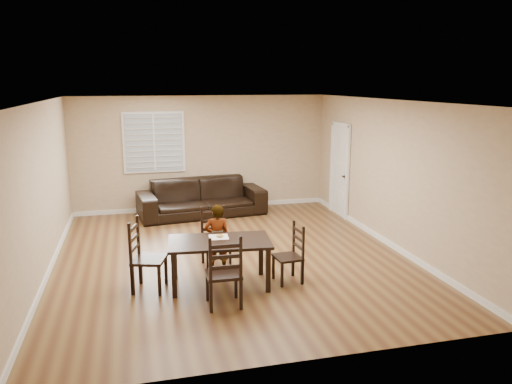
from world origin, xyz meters
TOP-DOWN VIEW (x-y plane):
  - ground at (0.00, 0.00)m, footprint 7.00×7.00m
  - room at (0.04, 0.18)m, footprint 6.04×7.04m
  - dining_table at (-0.40, -1.21)m, footprint 1.59×0.99m
  - chair_near at (-0.33, -0.25)m, footprint 0.47×0.44m
  - chair_far at (-0.48, -2.02)m, footprint 0.48×0.45m
  - chair_left at (-1.56, -1.07)m, footprint 0.57×0.59m
  - chair_right at (0.74, -1.30)m, footprint 0.42×0.44m
  - child at (-0.35, -0.66)m, footprint 0.44×0.32m
  - napkin at (-0.39, -1.04)m, footprint 0.31×0.31m
  - donut at (-0.37, -1.04)m, footprint 0.11×0.11m
  - sofa at (-0.10, 2.91)m, footprint 2.96×1.45m

SIDE VIEW (x-z plane):
  - ground at x=0.00m, z-range 0.00..0.00m
  - chair_right at x=0.74m, z-range -0.04..0.87m
  - sofa at x=-0.10m, z-range 0.00..0.83m
  - chair_near at x=-0.33m, z-range -0.05..0.93m
  - chair_far at x=-0.48m, z-range -0.05..0.99m
  - chair_left at x=-1.56m, z-range -0.05..1.02m
  - child at x=-0.35m, z-range 0.00..1.12m
  - dining_table at x=-0.40m, z-range 0.26..0.97m
  - napkin at x=-0.39m, z-range 0.71..0.71m
  - donut at x=-0.37m, z-range 0.71..0.75m
  - room at x=0.04m, z-range 0.45..3.17m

